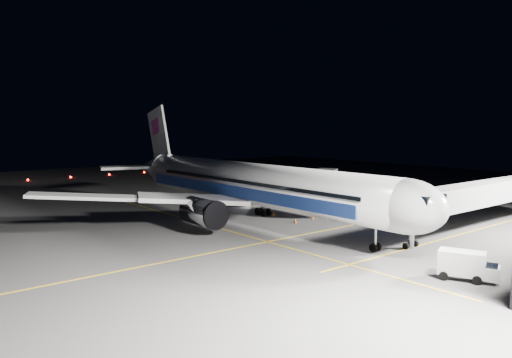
{
  "coord_description": "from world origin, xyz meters",
  "views": [
    {
      "loc": [
        52.3,
        -42.37,
        13.44
      ],
      "look_at": [
        0.67,
        -0.03,
        6.0
      ],
      "focal_mm": 35.0,
      "sensor_mm": 36.0,
      "label": 1
    }
  ],
  "objects": [
    {
      "name": "ground",
      "position": [
        0.0,
        0.0,
        0.0
      ],
      "size": [
        200.0,
        200.0,
        0.0
      ],
      "primitive_type": "plane",
      "color": "#4C4C4F",
      "rests_on": "ground"
    },
    {
      "name": "guide_line_main",
      "position": [
        10.0,
        0.0,
        0.01
      ],
      "size": [
        0.25,
        80.0,
        0.01
      ],
      "primitive_type": "cube",
      "color": "gold",
      "rests_on": "ground"
    },
    {
      "name": "guide_line_cross",
      "position": [
        0.0,
        -6.0,
        0.01
      ],
      "size": [
        70.0,
        0.25,
        0.01
      ],
      "primitive_type": "cube",
      "color": "gold",
      "rests_on": "ground"
    },
    {
      "name": "guide_line_side",
      "position": [
        22.0,
        10.0,
        0.01
      ],
      "size": [
        0.25,
        40.0,
        0.01
      ],
      "primitive_type": "cube",
      "color": "gold",
      "rests_on": "ground"
    },
    {
      "name": "airliner",
      "position": [
        -1.08,
        0.0,
        5.16
      ],
      "size": [
        61.48,
        54.22,
        16.64
      ],
      "color": "silver",
      "rests_on": "ground"
    },
    {
      "name": "jet_bridge",
      "position": [
        22.0,
        18.06,
        4.58
      ],
      "size": [
        3.6,
        34.4,
        6.3
      ],
      "color": "#B2B2B7",
      "rests_on": "ground"
    },
    {
      "name": "taxiway_lights",
      "position": [
        -72.0,
        0.0,
        0.22
      ],
      "size": [
        0.44,
        60.44,
        0.44
      ],
      "color": "#FF140A",
      "rests_on": "ground"
    },
    {
      "name": "service_truck",
      "position": [
        31.55,
        -1.82,
        1.34
      ],
      "size": [
        5.25,
        3.68,
        2.51
      ],
      "rotation": [
        0.0,
        0.0,
        0.4
      ],
      "color": "silver",
      "rests_on": "ground"
    },
    {
      "name": "baggage_tug",
      "position": [
        -11.31,
        9.85,
        0.83
      ],
      "size": [
        2.95,
        2.63,
        1.79
      ],
      "rotation": [
        0.0,
        0.0,
        0.32
      ],
      "color": "black",
      "rests_on": "ground"
    },
    {
      "name": "safety_cone_a",
      "position": [
        3.77,
        7.78,
        0.33
      ],
      "size": [
        0.44,
        0.44,
        0.65
      ],
      "primitive_type": "cone",
      "color": "#DB5909",
      "rests_on": "ground"
    },
    {
      "name": "safety_cone_b",
      "position": [
        -1.72,
        5.3,
        0.31
      ],
      "size": [
        0.42,
        0.42,
        0.62
      ],
      "primitive_type": "cone",
      "color": "#DB5909",
      "rests_on": "ground"
    },
    {
      "name": "safety_cone_c",
      "position": [
        4.13,
        4.0,
        0.32
      ],
      "size": [
        0.43,
        0.43,
        0.65
      ],
      "primitive_type": "cone",
      "color": "#DB5909",
      "rests_on": "ground"
    }
  ]
}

